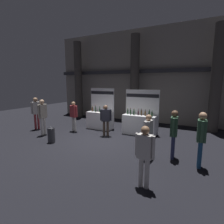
{
  "coord_description": "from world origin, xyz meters",
  "views": [
    {
      "loc": [
        4.28,
        -6.74,
        2.7
      ],
      "look_at": [
        0.4,
        0.5,
        1.33
      ],
      "focal_mm": 28.5,
      "sensor_mm": 36.0,
      "label": 1
    }
  ],
  "objects_px": {
    "visitor_4": "(145,152)",
    "exhibitor_booth_0": "(100,119)",
    "exhibitor_booth_1": "(140,123)",
    "visitor_7": "(43,114)",
    "visitor_2": "(74,114)",
    "visitor_3": "(106,117)",
    "visitor_5": "(36,110)",
    "trash_bin": "(51,135)",
    "visitor_6": "(148,133)",
    "visitor_1": "(174,130)",
    "visitor_0": "(201,135)"
  },
  "relations": [
    {
      "from": "exhibitor_booth_1",
      "to": "visitor_7",
      "type": "height_order",
      "value": "exhibitor_booth_1"
    },
    {
      "from": "visitor_1",
      "to": "visitor_4",
      "type": "height_order",
      "value": "visitor_1"
    },
    {
      "from": "exhibitor_booth_1",
      "to": "visitor_5",
      "type": "relative_size",
      "value": 1.26
    },
    {
      "from": "exhibitor_booth_1",
      "to": "visitor_3",
      "type": "height_order",
      "value": "exhibitor_booth_1"
    },
    {
      "from": "trash_bin",
      "to": "visitor_4",
      "type": "relative_size",
      "value": 0.41
    },
    {
      "from": "visitor_7",
      "to": "trash_bin",
      "type": "bearing_deg",
      "value": -113.2
    },
    {
      "from": "visitor_0",
      "to": "visitor_4",
      "type": "height_order",
      "value": "visitor_0"
    },
    {
      "from": "visitor_1",
      "to": "trash_bin",
      "type": "bearing_deg",
      "value": 93.54
    },
    {
      "from": "exhibitor_booth_1",
      "to": "visitor_2",
      "type": "height_order",
      "value": "exhibitor_booth_1"
    },
    {
      "from": "trash_bin",
      "to": "visitor_5",
      "type": "xyz_separation_m",
      "value": [
        -2.53,
        1.29,
        0.78
      ]
    },
    {
      "from": "visitor_5",
      "to": "exhibitor_booth_0",
      "type": "bearing_deg",
      "value": 149.78
    },
    {
      "from": "exhibitor_booth_0",
      "to": "visitor_4",
      "type": "distance_m",
      "value": 6.2
    },
    {
      "from": "trash_bin",
      "to": "visitor_6",
      "type": "bearing_deg",
      "value": 4.85
    },
    {
      "from": "visitor_5",
      "to": "visitor_7",
      "type": "relative_size",
      "value": 1.0
    },
    {
      "from": "visitor_6",
      "to": "visitor_7",
      "type": "distance_m",
      "value": 5.69
    },
    {
      "from": "visitor_4",
      "to": "visitor_6",
      "type": "xyz_separation_m",
      "value": [
        -0.45,
        1.79,
        -0.02
      ]
    },
    {
      "from": "visitor_0",
      "to": "visitor_3",
      "type": "bearing_deg",
      "value": 65.12
    },
    {
      "from": "visitor_2",
      "to": "visitor_0",
      "type": "bearing_deg",
      "value": 172.8
    },
    {
      "from": "visitor_0",
      "to": "visitor_6",
      "type": "distance_m",
      "value": 1.68
    },
    {
      "from": "visitor_6",
      "to": "visitor_4",
      "type": "bearing_deg",
      "value": 17.75
    },
    {
      "from": "exhibitor_booth_0",
      "to": "trash_bin",
      "type": "height_order",
      "value": "exhibitor_booth_0"
    },
    {
      "from": "exhibitor_booth_1",
      "to": "visitor_4",
      "type": "bearing_deg",
      "value": -69.22
    },
    {
      "from": "visitor_6",
      "to": "visitor_3",
      "type": "bearing_deg",
      "value": -118.25
    },
    {
      "from": "exhibitor_booth_1",
      "to": "visitor_7",
      "type": "distance_m",
      "value": 5.06
    },
    {
      "from": "visitor_2",
      "to": "visitor_3",
      "type": "distance_m",
      "value": 2.01
    },
    {
      "from": "visitor_3",
      "to": "visitor_6",
      "type": "distance_m",
      "value": 3.2
    },
    {
      "from": "visitor_4",
      "to": "visitor_5",
      "type": "height_order",
      "value": "visitor_5"
    },
    {
      "from": "visitor_2",
      "to": "visitor_7",
      "type": "distance_m",
      "value": 1.61
    },
    {
      "from": "exhibitor_booth_0",
      "to": "trash_bin",
      "type": "xyz_separation_m",
      "value": [
        -0.65,
        -3.14,
        -0.26
      ]
    },
    {
      "from": "exhibitor_booth_0",
      "to": "visitor_3",
      "type": "xyz_separation_m",
      "value": [
        1.03,
        -1.08,
        0.35
      ]
    },
    {
      "from": "exhibitor_booth_0",
      "to": "visitor_5",
      "type": "relative_size",
      "value": 1.28
    },
    {
      "from": "trash_bin",
      "to": "visitor_6",
      "type": "relative_size",
      "value": 0.42
    },
    {
      "from": "exhibitor_booth_0",
      "to": "visitor_0",
      "type": "bearing_deg",
      "value": -26.2
    },
    {
      "from": "exhibitor_booth_0",
      "to": "visitor_1",
      "type": "distance_m",
      "value": 5.12
    },
    {
      "from": "visitor_2",
      "to": "visitor_3",
      "type": "height_order",
      "value": "visitor_2"
    },
    {
      "from": "visitor_0",
      "to": "visitor_2",
      "type": "xyz_separation_m",
      "value": [
        -6.39,
        1.5,
        -0.1
      ]
    },
    {
      "from": "exhibitor_booth_0",
      "to": "visitor_7",
      "type": "xyz_separation_m",
      "value": [
        -1.93,
        -2.46,
        0.51
      ]
    },
    {
      "from": "exhibitor_booth_0",
      "to": "trash_bin",
      "type": "bearing_deg",
      "value": -101.62
    },
    {
      "from": "visitor_4",
      "to": "exhibitor_booth_0",
      "type": "bearing_deg",
      "value": 139.05
    },
    {
      "from": "visitor_2",
      "to": "visitor_5",
      "type": "bearing_deg",
      "value": 23.43
    },
    {
      "from": "visitor_0",
      "to": "visitor_1",
      "type": "height_order",
      "value": "visitor_0"
    },
    {
      "from": "visitor_5",
      "to": "trash_bin",
      "type": "bearing_deg",
      "value": 92.51
    },
    {
      "from": "exhibitor_booth_1",
      "to": "visitor_1",
      "type": "height_order",
      "value": "exhibitor_booth_1"
    },
    {
      "from": "trash_bin",
      "to": "visitor_2",
      "type": "bearing_deg",
      "value": 99.65
    },
    {
      "from": "exhibitor_booth_0",
      "to": "visitor_7",
      "type": "relative_size",
      "value": 1.28
    },
    {
      "from": "exhibitor_booth_1",
      "to": "visitor_1",
      "type": "bearing_deg",
      "value": -48.32
    },
    {
      "from": "visitor_0",
      "to": "visitor_5",
      "type": "xyz_separation_m",
      "value": [
        -8.59,
        0.81,
        0.03
      ]
    },
    {
      "from": "visitor_4",
      "to": "visitor_7",
      "type": "distance_m",
      "value": 6.47
    },
    {
      "from": "visitor_2",
      "to": "visitor_4",
      "type": "bearing_deg",
      "value": 152.71
    },
    {
      "from": "visitor_3",
      "to": "visitor_5",
      "type": "bearing_deg",
      "value": -13.29
    }
  ]
}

